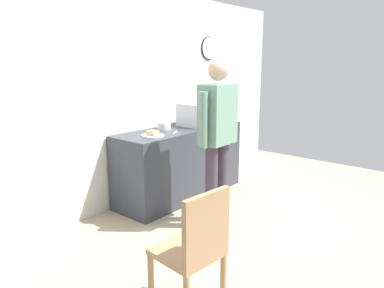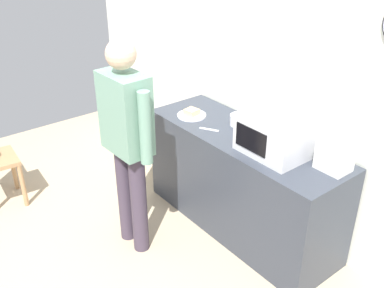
{
  "view_description": "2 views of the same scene",
  "coord_description": "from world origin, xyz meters",
  "views": [
    {
      "loc": [
        -3.26,
        -1.82,
        1.73
      ],
      "look_at": [
        -0.23,
        0.74,
        0.83
      ],
      "focal_mm": 33.75,
      "sensor_mm": 36.0,
      "label": 1
    },
    {
      "loc": [
        2.36,
        -1.1,
        2.52
      ],
      "look_at": [
        -0.09,
        0.84,
        0.87
      ],
      "focal_mm": 41.17,
      "sensor_mm": 36.0,
      "label": 2
    }
  ],
  "objects": [
    {
      "name": "ground_plane",
      "position": [
        0.0,
        0.0,
        0.0
      ],
      "size": [
        6.0,
        6.0,
        0.0
      ],
      "primitive_type": "plane",
      "color": "tan"
    },
    {
      "name": "fork_utensil",
      "position": [
        0.69,
        1.48,
        0.91
      ],
      "size": [
        0.17,
        0.02,
        0.01
      ],
      "primitive_type": "cube",
      "rotation": [
        0.0,
        0.0,
        0.02
      ],
      "color": "silver",
      "rests_on": "kitchen_counter"
    },
    {
      "name": "toaster",
      "position": [
        0.88,
        1.34,
        1.0
      ],
      "size": [
        0.22,
        0.18,
        0.2
      ],
      "primitive_type": "cube",
      "color": "silver",
      "rests_on": "kitchen_counter"
    },
    {
      "name": "person_standing",
      "position": [
        -0.27,
        0.35,
        1.04
      ],
      "size": [
        0.59,
        0.26,
        1.77
      ],
      "color": "#3D3343",
      "rests_on": "ground_plane"
    },
    {
      "name": "back_wall",
      "position": [
        0.0,
        1.6,
        1.3
      ],
      "size": [
        5.4,
        0.13,
        2.6
      ],
      "color": "silver",
      "rests_on": "ground_plane"
    },
    {
      "name": "sandwich_plate",
      "position": [
        -0.46,
        1.13,
        0.92
      ],
      "size": [
        0.26,
        0.26,
        0.07
      ],
      "color": "white",
      "rests_on": "kitchen_counter"
    },
    {
      "name": "microwave",
      "position": [
        0.46,
        1.19,
        1.05
      ],
      "size": [
        0.5,
        0.39,
        0.3
      ],
      "color": "silver",
      "rests_on": "kitchen_counter"
    },
    {
      "name": "spoon_utensil",
      "position": [
        -0.15,
        1.07,
        0.91
      ],
      "size": [
        0.16,
        0.1,
        0.01
      ],
      "primitive_type": "cube",
      "rotation": [
        0.0,
        0.0,
        0.51
      ],
      "color": "silver",
      "rests_on": "kitchen_counter"
    },
    {
      "name": "salad_bowl",
      "position": [
        -0.06,
        1.34,
        0.95
      ],
      "size": [
        0.17,
        0.17,
        0.09
      ],
      "primitive_type": "cylinder",
      "color": "white",
      "rests_on": "kitchen_counter"
    },
    {
      "name": "kitchen_counter",
      "position": [
        0.11,
        1.22,
        0.45
      ],
      "size": [
        1.85,
        0.62,
        0.9
      ],
      "primitive_type": "cube",
      "color": "#333842",
      "rests_on": "ground_plane"
    }
  ]
}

